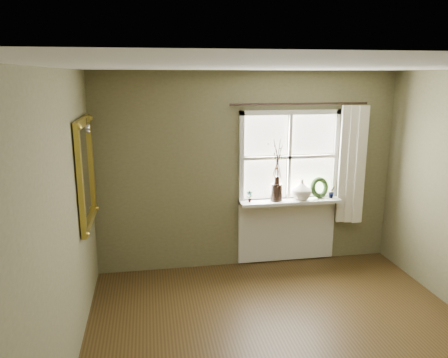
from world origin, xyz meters
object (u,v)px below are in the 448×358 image
dark_jug (276,192)px  gilt_mirror (86,172)px  cream_vase (302,189)px  wreath (319,190)px

dark_jug → gilt_mirror: (-2.32, -0.56, 0.48)m
cream_vase → wreath: size_ratio=0.95×
cream_vase → gilt_mirror: gilt_mirror is taller
cream_vase → wreath: 0.27m
cream_vase → gilt_mirror: bearing=-168.0°
cream_vase → dark_jug: bearing=180.0°
dark_jug → wreath: size_ratio=0.79×
dark_jug → cream_vase: 0.35m
dark_jug → cream_vase: size_ratio=0.83×
cream_vase → wreath: cream_vase is taller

